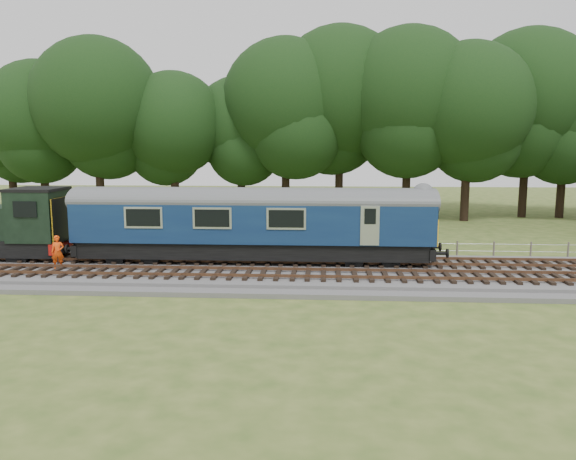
{
  "coord_description": "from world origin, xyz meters",
  "views": [
    {
      "loc": [
        -1.46,
        -26.66,
        6.25
      ],
      "look_at": [
        -3.22,
        1.4,
        2.0
      ],
      "focal_mm": 35.0,
      "sensor_mm": 36.0,
      "label": 1
    }
  ],
  "objects": [
    {
      "name": "tree_line",
      "position": [
        0.0,
        22.0,
        0.0
      ],
      "size": [
        70.0,
        8.0,
        18.0
      ],
      "primitive_type": null,
      "color": "black",
      "rests_on": "ground"
    },
    {
      "name": "worker",
      "position": [
        -14.23,
        -0.83,
        1.16
      ],
      "size": [
        0.69,
        0.59,
        1.61
      ],
      "primitive_type": "imported",
      "rotation": [
        0.0,
        0.0,
        0.42
      ],
      "color": "#FF490D",
      "rests_on": "ballast"
    },
    {
      "name": "ballast",
      "position": [
        0.0,
        0.0,
        0.17
      ],
      "size": [
        70.0,
        7.0,
        0.35
      ],
      "primitive_type": "cube",
      "color": "#4C4C4F",
      "rests_on": "ground"
    },
    {
      "name": "track_north",
      "position": [
        0.0,
        1.4,
        0.42
      ],
      "size": [
        67.2,
        2.4,
        0.21
      ],
      "color": "black",
      "rests_on": "ballast"
    },
    {
      "name": "fence",
      "position": [
        0.0,
        4.5,
        0.0
      ],
      "size": [
        64.0,
        0.12,
        1.0
      ],
      "primitive_type": null,
      "color": "#6B6054",
      "rests_on": "ground"
    },
    {
      "name": "dmu_railcar",
      "position": [
        -5.01,
        1.4,
        2.61
      ],
      "size": [
        18.05,
        2.86,
        3.88
      ],
      "color": "black",
      "rests_on": "ground"
    },
    {
      "name": "track_south",
      "position": [
        0.0,
        -1.6,
        0.42
      ],
      "size": [
        67.2,
        2.4,
        0.21
      ],
      "color": "black",
      "rests_on": "ballast"
    },
    {
      "name": "ground",
      "position": [
        0.0,
        0.0,
        0.0
      ],
      "size": [
        120.0,
        120.0,
        0.0
      ],
      "primitive_type": "plane",
      "color": "#3D561F",
      "rests_on": "ground"
    }
  ]
}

